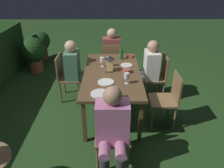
{
  "coord_description": "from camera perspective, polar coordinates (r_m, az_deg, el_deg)",
  "views": [
    {
      "loc": [
        -3.21,
        0.02,
        2.22
      ],
      "look_at": [
        0.0,
        0.0,
        0.51
      ],
      "focal_mm": 34.35,
      "sensor_mm": 36.0,
      "label": 1
    }
  ],
  "objects": [
    {
      "name": "green_bottle_on_table",
      "position": [
        4.05,
        2.5,
        8.12
      ],
      "size": [
        0.07,
        0.07,
        0.29
      ],
      "color": "#1E5B2D",
      "rests_on": "dining_table"
    },
    {
      "name": "wine_glass_a",
      "position": [
        3.71,
        -2.64,
        6.32
      ],
      "size": [
        0.08,
        0.08,
        0.17
      ],
      "color": "silver",
      "rests_on": "dining_table"
    },
    {
      "name": "wine_glass_d",
      "position": [
        2.75,
        0.62,
        -1.87
      ],
      "size": [
        0.08,
        0.08,
        0.17
      ],
      "color": "silver",
      "rests_on": "dining_table"
    },
    {
      "name": "person_in_pink",
      "position": [
        2.45,
        0.15,
        -12.11
      ],
      "size": [
        0.48,
        0.38,
        1.15
      ],
      "color": "#C675A3",
      "rests_on": "ground"
    },
    {
      "name": "bowl_olives",
      "position": [
        4.17,
        4.82,
        7.37
      ],
      "size": [
        0.14,
        0.14,
        0.04
      ],
      "color": "#9E5138",
      "rests_on": "dining_table"
    },
    {
      "name": "dining_table",
      "position": [
        3.56,
        0.0,
        2.36
      ],
      "size": [
        1.77,
        0.93,
        0.73
      ],
      "color": "brown",
      "rests_on": "ground"
    },
    {
      "name": "potted_plant_corner",
      "position": [
        6.29,
        -18.39,
        10.35
      ],
      "size": [
        0.51,
        0.51,
        0.77
      ],
      "color": "brown",
      "rests_on": "ground"
    },
    {
      "name": "chair_side_right_b",
      "position": [
        4.09,
        -12.1,
        2.27
      ],
      "size": [
        0.42,
        0.4,
        0.87
      ],
      "color": "brown",
      "rests_on": "ground"
    },
    {
      "name": "lantern_centerpiece",
      "position": [
        3.52,
        -0.64,
        5.67
      ],
      "size": [
        0.15,
        0.15,
        0.27
      ],
      "color": "black",
      "rests_on": "dining_table"
    },
    {
      "name": "person_in_cream",
      "position": [
        4.0,
        9.5,
        4.3
      ],
      "size": [
        0.38,
        0.47,
        1.15
      ],
      "color": "white",
      "rests_on": "ground"
    },
    {
      "name": "chair_side_left_a",
      "position": [
        3.41,
        14.56,
        -3.51
      ],
      "size": [
        0.42,
        0.4,
        0.87
      ],
      "color": "brown",
      "rests_on": "ground"
    },
    {
      "name": "chair_side_left_b",
      "position": [
        4.1,
        12.03,
        2.32
      ],
      "size": [
        0.42,
        0.4,
        0.87
      ],
      "color": "brown",
      "rests_on": "ground"
    },
    {
      "name": "plate_c",
      "position": [
        3.8,
        3.89,
        5.02
      ],
      "size": [
        0.21,
        0.21,
        0.01
      ],
      "primitive_type": "cylinder",
      "color": "silver",
      "rests_on": "dining_table"
    },
    {
      "name": "ground_plane",
      "position": [
        3.9,
        0.0,
        -6.66
      ],
      "size": [
        16.0,
        16.0,
        0.0
      ],
      "primitive_type": "plane",
      "color": "#26471E"
    },
    {
      "name": "person_in_green",
      "position": [
        3.99,
        -9.56,
        4.26
      ],
      "size": [
        0.38,
        0.47,
        1.15
      ],
      "color": "#4C7A5B",
      "rests_on": "ground"
    },
    {
      "name": "wine_glass_b",
      "position": [
        3.72,
        -0.93,
        6.42
      ],
      "size": [
        0.08,
        0.08,
        0.17
      ],
      "color": "silver",
      "rests_on": "dining_table"
    },
    {
      "name": "wine_glass_c",
      "position": [
        3.14,
        3.92,
        2.06
      ],
      "size": [
        0.08,
        0.08,
        0.17
      ],
      "color": "silver",
      "rests_on": "dining_table"
    },
    {
      "name": "person_in_rust",
      "position": [
        4.81,
        -0.08,
        8.81
      ],
      "size": [
        0.48,
        0.38,
        1.15
      ],
      "color": "#9E4C47",
      "rests_on": "ground"
    },
    {
      "name": "plate_b",
      "position": [
        3.21,
        -1.64,
        0.51
      ],
      "size": [
        0.25,
        0.25,
        0.01
      ],
      "primitive_type": "cylinder",
      "color": "white",
      "rests_on": "dining_table"
    },
    {
      "name": "plate_a",
      "position": [
        2.91,
        -3.21,
        -2.57
      ],
      "size": [
        0.26,
        0.26,
        0.01
      ],
      "primitive_type": "cylinder",
      "color": "silver",
      "rests_on": "dining_table"
    },
    {
      "name": "chair_head_near",
      "position": [
        2.7,
        0.12,
        -11.9
      ],
      "size": [
        0.4,
        0.42,
        0.87
      ],
      "color": "brown",
      "rests_on": "ground"
    },
    {
      "name": "chair_head_far",
      "position": [
        4.68,
        -0.07,
        6.26
      ],
      "size": [
        0.4,
        0.42,
        0.87
      ],
      "color": "brown",
      "rests_on": "ground"
    },
    {
      "name": "bowl_bread",
      "position": [
        3.53,
        3.9,
        3.58
      ],
      "size": [
        0.15,
        0.15,
        0.06
      ],
      "color": "#9E5138",
      "rests_on": "dining_table"
    },
    {
      "name": "potted_plant_by_hedge",
      "position": [
        5.49,
        -20.09,
        8.01
      ],
      "size": [
        0.59,
        0.59,
        0.84
      ],
      "color": "#9E5133",
      "rests_on": "ground"
    }
  ]
}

